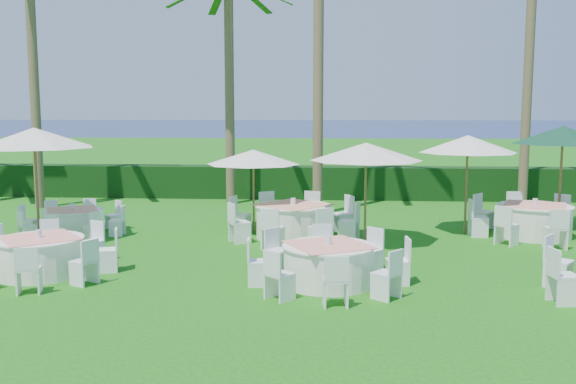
% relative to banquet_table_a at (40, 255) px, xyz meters
% --- Properties ---
extents(ground, '(120.00, 120.00, 0.00)m').
position_rel_banquet_table_a_xyz_m(ground, '(4.93, -0.48, -0.41)').
color(ground, '#1B5D10').
rests_on(ground, ground).
extents(hedge, '(34.00, 1.00, 1.20)m').
position_rel_banquet_table_a_xyz_m(hedge, '(4.93, 11.52, 0.19)').
color(hedge, black).
rests_on(hedge, ground).
extents(ocean, '(260.00, 260.00, 0.00)m').
position_rel_banquet_table_a_xyz_m(ocean, '(4.93, 101.52, -0.41)').
color(ocean, '#060E41').
rests_on(ocean, ground).
extents(banquet_table_a, '(3.04, 3.04, 0.93)m').
position_rel_banquet_table_a_xyz_m(banquet_table_a, '(0.00, 0.00, 0.00)').
color(banquet_table_a, white).
rests_on(banquet_table_a, ground).
extents(banquet_table_b, '(3.12, 3.12, 0.94)m').
position_rel_banquet_table_a_xyz_m(banquet_table_b, '(5.84, -0.30, 0.00)').
color(banquet_table_b, white).
rests_on(banquet_table_b, ground).
extents(banquet_table_d, '(2.77, 2.77, 0.85)m').
position_rel_banquet_table_a_xyz_m(banquet_table_d, '(-0.98, 4.01, -0.04)').
color(banquet_table_d, white).
rests_on(banquet_table_d, ground).
extents(banquet_table_e, '(3.47, 3.47, 1.04)m').
position_rel_banquet_table_a_xyz_m(banquet_table_e, '(4.88, 4.17, 0.05)').
color(banquet_table_e, white).
rests_on(banquet_table_e, ground).
extents(banquet_table_f, '(3.39, 3.39, 1.02)m').
position_rel_banquet_table_a_xyz_m(banquet_table_f, '(11.20, 4.69, 0.04)').
color(banquet_table_f, white).
rests_on(banquet_table_f, ground).
extents(umbrella_a, '(2.97, 2.97, 2.88)m').
position_rel_banquet_table_a_xyz_m(umbrella_a, '(-1.54, 3.24, 2.22)').
color(umbrella_a, brown).
rests_on(umbrella_a, ground).
extents(umbrella_b, '(2.76, 2.76, 2.53)m').
position_rel_banquet_table_a_xyz_m(umbrella_b, '(6.71, 3.40, 1.90)').
color(umbrella_b, brown).
rests_on(umbrella_b, ground).
extents(umbrella_c, '(2.51, 2.51, 2.26)m').
position_rel_banquet_table_a_xyz_m(umbrella_c, '(3.78, 4.71, 1.66)').
color(umbrella_c, brown).
rests_on(umbrella_c, ground).
extents(umbrella_d, '(2.58, 2.58, 2.65)m').
position_rel_banquet_table_a_xyz_m(umbrella_d, '(9.47, 4.94, 2.01)').
color(umbrella_d, brown).
rests_on(umbrella_d, ground).
extents(umbrella_green, '(2.82, 2.82, 2.88)m').
position_rel_banquet_table_a_xyz_m(umbrella_green, '(12.25, 5.94, 2.22)').
color(umbrella_green, brown).
rests_on(umbrella_green, ground).
extents(palm_a, '(4.40, 4.14, 9.22)m').
position_rel_banquet_table_a_xyz_m(palm_a, '(-4.03, 8.62, 4.66)').
color(palm_a, brown).
rests_on(palm_a, ground).
extents(palm_b, '(4.41, 4.08, 7.80)m').
position_rel_banquet_table_a_xyz_m(palm_b, '(2.31, 9.96, 3.93)').
color(palm_b, brown).
rests_on(palm_b, ground).
extents(palm_c, '(4.11, 4.40, 11.48)m').
position_rel_banquet_table_a_xyz_m(palm_c, '(5.43, 7.89, 5.82)').
color(palm_c, brown).
rests_on(palm_c, ground).
extents(palm_d, '(4.16, 4.40, 9.25)m').
position_rel_banquet_table_a_xyz_m(palm_d, '(12.46, 10.13, 4.68)').
color(palm_d, brown).
rests_on(palm_d, ground).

